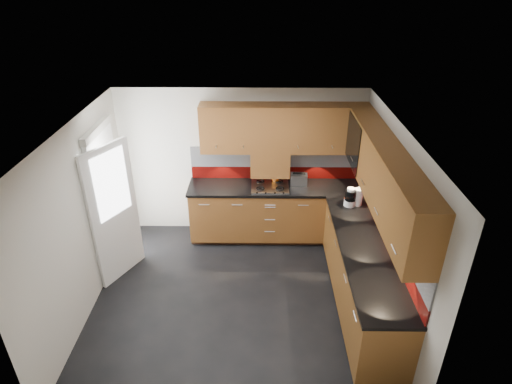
{
  "coord_description": "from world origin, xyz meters",
  "views": [
    {
      "loc": [
        0.3,
        -4.4,
        4.01
      ],
      "look_at": [
        0.24,
        0.65,
        1.29
      ],
      "focal_mm": 30.0,
      "sensor_mm": 36.0,
      "label": 1
    }
  ],
  "objects_px": {
    "toaster": "(299,179)",
    "utensil_pot": "(275,176)",
    "gas_hob": "(270,186)",
    "food_processor": "(350,198)"
  },
  "relations": [
    {
      "from": "gas_hob",
      "to": "food_processor",
      "type": "height_order",
      "value": "food_processor"
    },
    {
      "from": "gas_hob",
      "to": "toaster",
      "type": "height_order",
      "value": "toaster"
    },
    {
      "from": "utensil_pot",
      "to": "toaster",
      "type": "xyz_separation_m",
      "value": [
        0.36,
        -0.09,
        -0.0
      ]
    },
    {
      "from": "toaster",
      "to": "utensil_pot",
      "type": "bearing_deg",
      "value": 165.65
    },
    {
      "from": "gas_hob",
      "to": "food_processor",
      "type": "relative_size",
      "value": 2.09
    },
    {
      "from": "utensil_pot",
      "to": "toaster",
      "type": "bearing_deg",
      "value": -14.35
    },
    {
      "from": "toaster",
      "to": "food_processor",
      "type": "bearing_deg",
      "value": -43.65
    },
    {
      "from": "gas_hob",
      "to": "food_processor",
      "type": "bearing_deg",
      "value": -26.05
    },
    {
      "from": "food_processor",
      "to": "toaster",
      "type": "bearing_deg",
      "value": 136.35
    },
    {
      "from": "utensil_pot",
      "to": "food_processor",
      "type": "relative_size",
      "value": 1.45
    }
  ]
}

